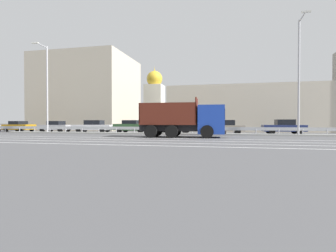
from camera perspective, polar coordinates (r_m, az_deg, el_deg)
ground_plane at (r=24.27m, az=-3.12°, el=-2.16°), size 320.00×320.00×0.00m
lane_strip_0 at (r=20.44m, az=2.11°, el=-2.73°), size 65.05×0.16×0.01m
lane_strip_1 at (r=18.15m, az=0.74°, el=-3.19°), size 65.05×0.16×0.01m
lane_strip_2 at (r=16.15m, az=-0.80°, el=-3.70°), size 65.05×0.16×0.01m
lane_strip_3 at (r=14.28m, az=-2.64°, el=-4.31°), size 65.05×0.16×0.01m
median_island at (r=26.69m, az=-1.64°, el=-1.69°), size 35.77×1.10×0.18m
median_guardrail at (r=27.46m, az=-1.22°, el=-0.62°), size 65.05×0.09×0.78m
dump_truck at (r=22.08m, az=5.62°, el=0.96°), size 7.24×3.06×3.29m
median_road_sign at (r=27.07m, az=-4.70°, el=1.03°), size 0.84×0.16×2.50m
street_lamp_0 at (r=32.49m, az=-24.96°, el=8.02°), size 0.72×2.29×9.75m
street_lamp_1 at (r=26.70m, az=26.68°, el=10.48°), size 0.70×2.60×10.48m
parked_car_1 at (r=39.67m, az=-29.71°, el=-0.05°), size 3.95×2.10×1.41m
parked_car_2 at (r=35.99m, az=-23.30°, el=-0.10°), size 4.03×2.03×1.41m
parked_car_3 at (r=33.65m, az=-15.93°, el=-0.06°), size 5.00×2.06×1.50m
parked_car_4 at (r=31.28m, az=-7.75°, el=-0.08°), size 4.38×2.09×1.50m
parked_car_5 at (r=30.00m, az=1.17°, el=-0.34°), size 4.55×1.83×1.24m
parked_car_6 at (r=29.11m, az=12.45°, el=-0.20°), size 4.06×2.15×1.50m
parked_car_7 at (r=30.13m, az=23.88°, el=-0.18°), size 4.31×2.06×1.55m
background_building_0 at (r=45.43m, az=-16.95°, el=6.66°), size 14.01×12.16×11.76m
background_building_1 at (r=38.82m, az=17.90°, el=3.41°), size 22.61×10.13×6.05m
church_tower at (r=54.13m, az=-2.96°, el=5.61°), size 3.60×3.60×12.64m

